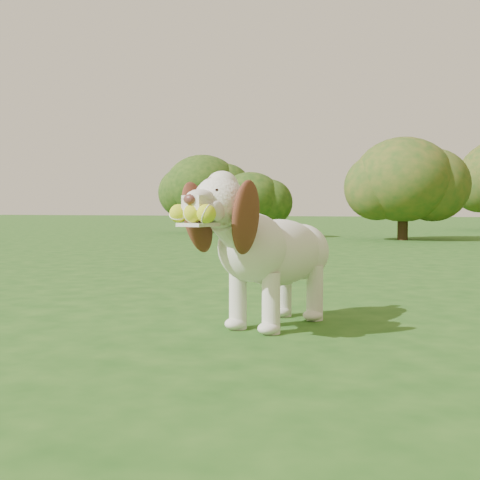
% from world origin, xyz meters
% --- Properties ---
extents(ground, '(80.00, 80.00, 0.00)m').
position_xyz_m(ground, '(0.00, 0.00, 0.00)').
color(ground, '#1D4A15').
rests_on(ground, ground).
extents(dog, '(0.55, 1.11, 0.72)m').
position_xyz_m(dog, '(-0.59, -0.35, 0.39)').
color(dog, silver).
rests_on(dog, ground).
extents(shrub_a, '(1.23, 1.23, 1.27)m').
position_xyz_m(shrub_a, '(-3.79, 7.90, 0.75)').
color(shrub_a, '#382314').
rests_on(shrub_a, ground).
extents(shrub_e, '(1.76, 1.76, 1.82)m').
position_xyz_m(shrub_e, '(-5.70, 9.76, 1.07)').
color(shrub_e, '#382314').
rests_on(shrub_e, ground).
extents(shrub_b, '(1.77, 1.77, 1.83)m').
position_xyz_m(shrub_b, '(-0.93, 8.01, 1.08)').
color(shrub_b, '#382314').
rests_on(shrub_b, ground).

